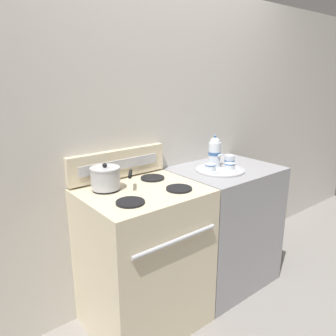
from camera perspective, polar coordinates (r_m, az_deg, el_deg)
The scene contains 11 objects.
ground_plane at distance 2.65m, azimuth 3.38°, elevation -21.36°, with size 6.00×6.00×0.00m, color gray.
wall_back at distance 2.41m, azimuth -1.40°, elevation 3.86°, with size 6.00×0.05×2.20m.
stove at distance 2.19m, azimuth -4.17°, elevation -15.40°, with size 0.72×0.63×0.95m.
control_panel at distance 2.17m, azimuth -8.64°, elevation 0.74°, with size 0.71×0.05×0.18m.
side_counter at distance 2.63m, azimuth 9.57°, elevation -9.88°, with size 0.76×0.60×0.94m.
saucepan at distance 1.98m, azimuth -10.79°, elevation -1.66°, with size 0.26×0.23×0.16m.
serving_tray at distance 2.38m, azimuth 9.02°, elevation -0.35°, with size 0.35×0.35×0.01m.
teapot at distance 2.42m, azimuth 8.13°, elevation 2.80°, with size 0.09×0.14×0.23m.
teacup_left at distance 2.35m, azimuth 10.68°, elevation 0.21°, with size 0.12×0.12×0.05m.
teacup_right at distance 2.30m, azimuth 7.36°, elevation 0.02°, with size 0.12×0.12×0.05m.
creamer_jug at distance 2.45m, azimuth 10.66°, elevation 1.23°, with size 0.07×0.07×0.08m.
Camera 1 is at (-1.43, -1.54, 1.61)m, focal length 35.00 mm.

